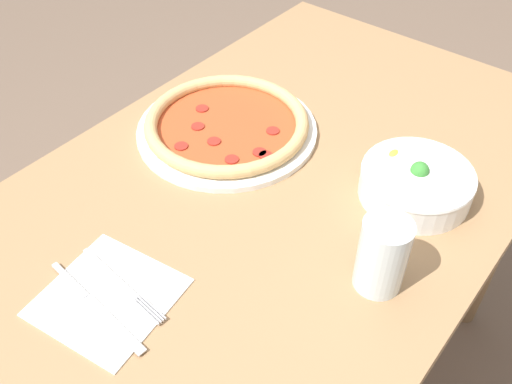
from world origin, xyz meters
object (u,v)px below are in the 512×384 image
object	(u,v)px
pizza	(227,125)
glass	(382,255)
fork	(121,283)
knife	(92,302)
bowl	(416,182)

from	to	relation	value
pizza	glass	xyz separation A→B (m)	(0.14, 0.42, 0.04)
pizza	fork	distance (m)	0.41
knife	bowl	bearing A→B (deg)	68.04
pizza	knife	distance (m)	0.45
pizza	knife	size ratio (longest dim) A/B	1.60
pizza	fork	xyz separation A→B (m)	(0.39, 0.12, -0.01)
fork	glass	world-z (taller)	glass
knife	glass	xyz separation A→B (m)	(-0.30, 0.31, 0.06)
bowl	knife	world-z (taller)	bowl
pizza	bowl	world-z (taller)	bowl
fork	knife	size ratio (longest dim) A/B	0.87
fork	glass	distance (m)	0.39
pizza	fork	size ratio (longest dim) A/B	1.85
pizza	bowl	xyz separation A→B (m)	(-0.07, 0.38, 0.01)
pizza	fork	world-z (taller)	pizza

